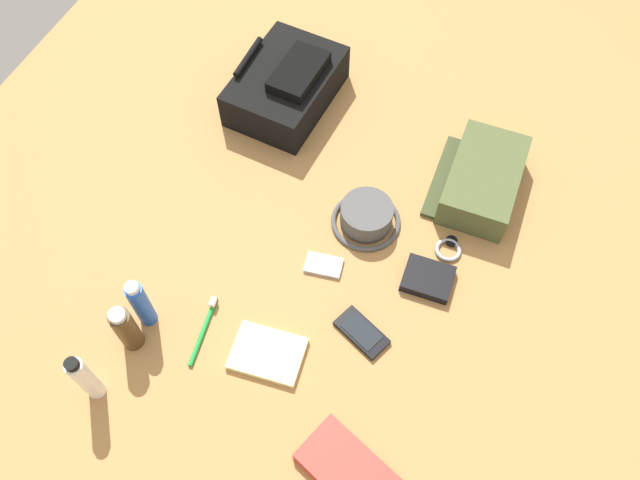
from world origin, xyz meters
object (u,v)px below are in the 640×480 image
(media_player, at_px, (324,265))
(wallet, at_px, (428,279))
(cologne_bottle, at_px, (126,329))
(wristwatch, at_px, (449,249))
(toiletry_pouch, at_px, (482,180))
(toothpaste_tube, at_px, (85,378))
(deodorant_spray, at_px, (141,304))
(bucket_hat, at_px, (366,217))
(cell_phone, at_px, (362,332))
(backpack, at_px, (287,85))
(paperback_novel, at_px, (347,469))
(toothbrush, at_px, (205,327))
(notepad, at_px, (268,354))

(media_player, bearing_deg, wallet, -76.01)
(cologne_bottle, xyz_separation_m, wallet, (0.39, -0.54, -0.06))
(wristwatch, bearing_deg, toiletry_pouch, -4.86)
(toothpaste_tube, distance_m, deodorant_spray, 0.18)
(wristwatch, height_order, wallet, wallet)
(bucket_hat, distance_m, cell_phone, 0.28)
(cell_phone, bearing_deg, wallet, -27.20)
(backpack, xyz_separation_m, paperback_novel, (-0.82, -0.50, -0.04))
(deodorant_spray, bearing_deg, paperback_novel, -103.65)
(wallet, bearing_deg, toothbrush, 122.57)
(toiletry_pouch, height_order, paperback_novel, toiletry_pouch)
(cologne_bottle, relative_size, wallet, 1.30)
(cologne_bottle, distance_m, cell_phone, 0.49)
(paperback_novel, relative_size, wristwatch, 3.00)
(cologne_bottle, xyz_separation_m, media_player, (0.33, -0.30, -0.06))
(wallet, bearing_deg, cell_phone, 149.24)
(backpack, height_order, cell_phone, backpack)
(toothpaste_tube, height_order, cologne_bottle, toothpaste_tube)
(bucket_hat, bearing_deg, notepad, 169.89)
(toothpaste_tube, distance_m, toothbrush, 0.26)
(bucket_hat, height_order, wallet, bucket_hat)
(paperback_novel, height_order, cell_phone, paperback_novel)
(deodorant_spray, relative_size, media_player, 1.73)
(toiletry_pouch, height_order, bucket_hat, toiletry_pouch)
(toiletry_pouch, bearing_deg, notepad, 153.77)
(backpack, relative_size, toiletry_pouch, 1.20)
(toothbrush, xyz_separation_m, wallet, (0.30, -0.41, 0.01))
(paperback_novel, relative_size, media_player, 2.33)
(backpack, distance_m, cologne_bottle, 0.76)
(bucket_hat, relative_size, wallet, 1.51)
(toiletry_pouch, height_order, wristwatch, toiletry_pouch)
(bucket_hat, xyz_separation_m, cologne_bottle, (-0.48, 0.35, 0.04))
(paperback_novel, distance_m, wallet, 0.45)
(toothpaste_tube, height_order, media_player, toothpaste_tube)
(media_player, bearing_deg, toothpaste_tube, 144.99)
(media_player, distance_m, wallet, 0.24)
(paperback_novel, bearing_deg, toiletry_pouch, -3.83)
(cologne_bottle, bearing_deg, toiletry_pouch, -40.26)
(bucket_hat, relative_size, media_player, 1.82)
(toothpaste_tube, distance_m, wristwatch, 0.83)
(notepad, bearing_deg, backpack, 14.72)
(cell_phone, height_order, notepad, notepad)
(toiletry_pouch, relative_size, paperback_novel, 1.28)
(toothpaste_tube, xyz_separation_m, deodorant_spray, (0.18, -0.01, -0.01))
(toothpaste_tube, height_order, paperback_novel, toothpaste_tube)
(deodorant_spray, distance_m, wristwatch, 0.70)
(paperback_novel, distance_m, cell_phone, 0.29)
(backpack, xyz_separation_m, media_player, (-0.43, -0.29, -0.05))
(paperback_novel, bearing_deg, wallet, -1.74)
(paperback_novel, height_order, notepad, paperback_novel)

